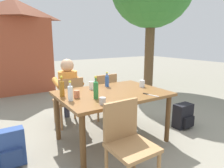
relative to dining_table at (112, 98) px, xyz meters
name	(u,v)px	position (x,y,z in m)	size (l,w,h in m)	color
ground_plane	(112,140)	(0.00, 0.00, -0.67)	(24.00, 24.00, 0.00)	gray
dining_table	(112,98)	(0.00, 0.00, 0.00)	(1.51, 1.09, 0.75)	brown
chair_far_left	(69,99)	(-0.34, 0.84, -0.18)	(0.44, 0.44, 0.87)	#A37547
chair_near_left	(127,139)	(-0.34, -0.84, -0.18)	(0.45, 0.45, 0.87)	#A37547
chair_far_right	(104,93)	(0.34, 0.84, -0.18)	(0.45, 0.45, 0.87)	#A37547
person_in_white_shirt	(67,88)	(-0.34, 0.95, -0.01)	(0.47, 0.61, 1.18)	orange
bottle_amber	(62,88)	(-0.68, 0.17, 0.21)	(0.06, 0.06, 0.28)	#996019
bottle_blue	(107,80)	(0.12, 0.34, 0.19)	(0.06, 0.06, 0.24)	#2D56A3
bottle_green	(96,89)	(-0.35, -0.17, 0.21)	(0.06, 0.06, 0.29)	#287A38
bottle_clear	(70,92)	(-0.65, -0.08, 0.19)	(0.06, 0.06, 0.25)	white
cup_terracotta	(77,94)	(-0.54, 0.00, 0.14)	(0.07, 0.07, 0.10)	#BC6B47
cup_steel	(103,101)	(-0.39, -0.42, 0.13)	(0.08, 0.08, 0.08)	#B2B7BC
cup_glass	(142,84)	(0.58, 0.02, 0.14)	(0.08, 0.08, 0.11)	silver
cup_white	(91,85)	(-0.18, 0.31, 0.15)	(0.06, 0.06, 0.12)	white
table_knife	(150,95)	(0.35, -0.40, 0.09)	(0.09, 0.24, 0.01)	silver
backpack_by_near_side	(11,149)	(-1.36, 0.10, -0.44)	(0.32, 0.21, 0.46)	#2D4784
backpack_by_far_side	(183,116)	(1.29, -0.26, -0.47)	(0.32, 0.25, 0.41)	black
brick_kiosk	(17,44)	(-0.65, 4.17, 0.72)	(1.92, 1.64, 2.64)	#9E472D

